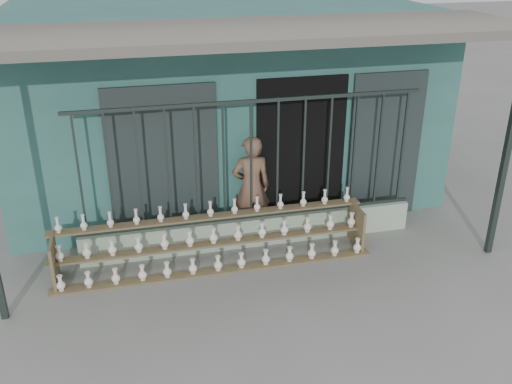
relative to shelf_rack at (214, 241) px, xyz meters
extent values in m
plane|color=slate|center=(0.63, -0.88, -0.36)|extent=(60.00, 60.00, 0.00)
cube|color=#2E625B|center=(0.63, 3.42, 1.24)|extent=(7.00, 5.00, 3.20)
cube|color=black|center=(1.53, 0.94, 0.84)|extent=(1.40, 0.12, 2.40)
cube|color=#1D2726|center=(-0.57, 0.90, 0.84)|extent=(1.60, 0.08, 2.40)
cube|color=#1D2726|center=(2.93, 0.90, 0.84)|extent=(1.20, 0.08, 2.40)
cube|color=#59544C|center=(0.63, 0.32, 2.79)|extent=(7.40, 2.00, 0.12)
cube|color=#283330|center=(3.98, -0.63, 1.19)|extent=(0.08, 0.08, 3.10)
cube|color=#A1B69C|center=(0.63, 0.42, -0.14)|extent=(5.00, 0.20, 0.45)
cube|color=#283330|center=(-1.72, 0.42, 0.99)|extent=(0.03, 0.03, 1.80)
cube|color=#283330|center=(-1.33, 0.42, 0.99)|extent=(0.03, 0.03, 1.80)
cube|color=#283330|center=(-0.93, 0.42, 0.99)|extent=(0.03, 0.03, 1.80)
cube|color=#283330|center=(-0.54, 0.42, 0.99)|extent=(0.03, 0.03, 1.80)
cube|color=#283330|center=(-0.15, 0.42, 0.99)|extent=(0.03, 0.03, 1.80)
cube|color=#283330|center=(0.24, 0.42, 0.99)|extent=(0.03, 0.03, 1.80)
cube|color=#283330|center=(0.63, 0.42, 0.99)|extent=(0.03, 0.03, 1.80)
cube|color=#283330|center=(1.02, 0.42, 0.99)|extent=(0.03, 0.03, 1.80)
cube|color=#283330|center=(1.42, 0.42, 0.99)|extent=(0.03, 0.03, 1.80)
cube|color=#283330|center=(1.81, 0.42, 0.99)|extent=(0.03, 0.03, 1.80)
cube|color=#283330|center=(2.20, 0.42, 0.99)|extent=(0.03, 0.03, 1.80)
cube|color=#283330|center=(2.59, 0.42, 0.99)|extent=(0.03, 0.03, 1.80)
cube|color=#283330|center=(2.98, 0.42, 0.99)|extent=(0.03, 0.03, 1.80)
cube|color=#283330|center=(0.63, 0.42, 1.86)|extent=(5.00, 0.04, 0.05)
cube|color=#283330|center=(0.63, 0.42, 0.11)|extent=(5.00, 0.04, 0.05)
cube|color=brown|center=(0.00, -0.23, -0.35)|extent=(4.50, 0.18, 0.03)
cube|color=brown|center=(0.00, 0.02, -0.05)|extent=(4.50, 0.18, 0.03)
cube|color=brown|center=(0.00, 0.27, 0.25)|extent=(4.50, 0.18, 0.03)
cube|color=brown|center=(-2.15, 0.02, -0.04)|extent=(0.04, 0.55, 0.64)
cube|color=brown|center=(2.15, 0.02, -0.04)|extent=(0.04, 0.55, 0.64)
imported|color=brown|center=(0.70, 0.71, 0.45)|extent=(0.59, 0.39, 1.62)
camera|label=1|loc=(-1.08, -6.93, 3.94)|focal=40.00mm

